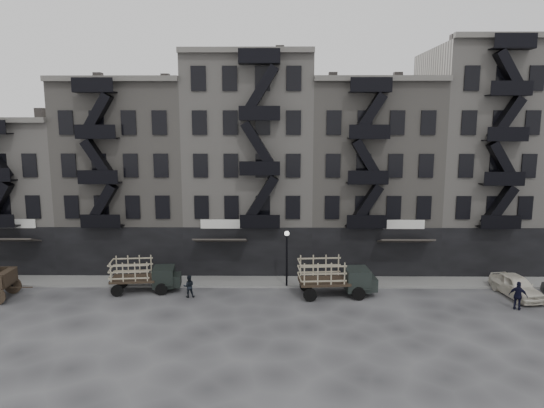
{
  "coord_description": "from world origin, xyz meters",
  "views": [
    {
      "loc": [
        2.27,
        -31.55,
        12.08
      ],
      "look_at": [
        1.91,
        4.0,
        6.02
      ],
      "focal_mm": 32.0,
      "sensor_mm": 36.0,
      "label": 1
    }
  ],
  "objects_px": {
    "stake_truck_west": "(143,273)",
    "pedestrian_mid": "(189,286)",
    "stake_truck_east": "(335,275)",
    "policeman": "(518,296)",
    "car_east": "(516,286)"
  },
  "relations": [
    {
      "from": "car_east",
      "to": "pedestrian_mid",
      "type": "height_order",
      "value": "pedestrian_mid"
    },
    {
      "from": "stake_truck_west",
      "to": "car_east",
      "type": "relative_size",
      "value": 1.11
    },
    {
      "from": "policeman",
      "to": "stake_truck_east",
      "type": "bearing_deg",
      "value": 19.97
    },
    {
      "from": "policeman",
      "to": "pedestrian_mid",
      "type": "bearing_deg",
      "value": 26.54
    },
    {
      "from": "stake_truck_west",
      "to": "car_east",
      "type": "height_order",
      "value": "stake_truck_west"
    },
    {
      "from": "stake_truck_west",
      "to": "stake_truck_east",
      "type": "distance_m",
      "value": 13.65
    },
    {
      "from": "car_east",
      "to": "policeman",
      "type": "height_order",
      "value": "policeman"
    },
    {
      "from": "policeman",
      "to": "stake_truck_west",
      "type": "bearing_deg",
      "value": 24.72
    },
    {
      "from": "pedestrian_mid",
      "to": "policeman",
      "type": "bearing_deg",
      "value": 164.25
    },
    {
      "from": "stake_truck_west",
      "to": "pedestrian_mid",
      "type": "bearing_deg",
      "value": -24.19
    },
    {
      "from": "car_east",
      "to": "policeman",
      "type": "distance_m",
      "value": 2.67
    },
    {
      "from": "stake_truck_west",
      "to": "stake_truck_east",
      "type": "bearing_deg",
      "value": -9.06
    },
    {
      "from": "stake_truck_east",
      "to": "pedestrian_mid",
      "type": "xyz_separation_m",
      "value": [
        -10.17,
        -0.4,
        -0.75
      ]
    },
    {
      "from": "car_east",
      "to": "pedestrian_mid",
      "type": "bearing_deg",
      "value": 173.1
    },
    {
      "from": "stake_truck_east",
      "to": "policeman",
      "type": "relative_size",
      "value": 2.92
    }
  ]
}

